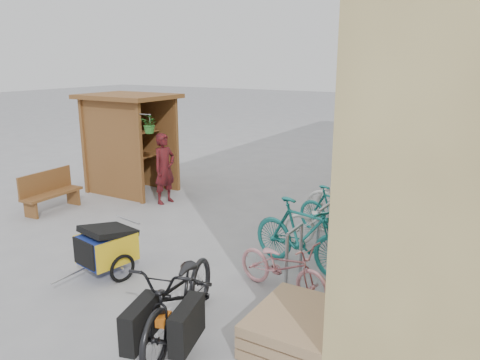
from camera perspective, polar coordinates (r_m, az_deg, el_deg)
The scene contains 17 objects.
ground at distance 8.23m, azimuth -8.44°, elevation -8.58°, with size 80.00×80.00×0.00m, color #97979A.
kiosk at distance 11.73m, azimuth -13.67°, elevation 6.00°, with size 2.49×1.65×2.40m.
bike_rack at distance 9.03m, azimuth 12.87°, elevation -3.20°, with size 0.05×5.35×0.86m.
pallet_stack at distance 5.66m, azimuth 7.20°, elevation -17.59°, with size 1.00×1.20×0.40m.
bench at distance 10.93m, azimuth -22.19°, elevation -1.23°, with size 0.49×1.39×0.87m.
shopping_carts at distance 13.05m, azimuth 21.84°, elevation 1.74°, with size 0.53×2.11×0.95m.
child_trailer at distance 7.46m, azimuth -15.95°, elevation -7.77°, with size 0.88×1.40×0.81m.
cargo_bike at distance 5.66m, azimuth -7.31°, elevation -13.91°, with size 1.21×2.13×1.06m.
person_kiosk at distance 10.72m, azimuth -9.18°, elevation 1.39°, with size 0.59×0.39×1.61m, color maroon.
bike_0 at distance 6.66m, azimuth 5.25°, elevation -10.42°, with size 0.54×1.55×0.81m, color pink.
bike_1 at distance 7.35m, azimuth 7.66°, elevation -6.73°, with size 0.53×1.86×1.12m, color #1E7977.
bike_2 at distance 8.30m, azimuth 11.04°, elevation -5.25°, with size 0.58×1.67×0.88m, color silver.
bike_3 at distance 8.78m, azimuth 11.45°, elevation -3.93°, with size 0.44×1.57×0.95m, color #1E7977.
bike_4 at distance 9.58m, azimuth 13.33°, elevation -2.43°, with size 0.63×1.82×0.95m, color silver.
bike_5 at distance 9.73m, azimuth 13.92°, elevation -2.09°, with size 0.47×1.65×0.99m, color silver.
bike_6 at distance 10.65m, azimuth 15.50°, elevation -1.06°, with size 0.59×1.68×0.88m, color black.
bike_7 at distance 10.96m, azimuth 15.17°, elevation -0.49°, with size 0.44×1.54×0.93m, color pink.
Camera 1 is at (4.84, -5.84, 3.21)m, focal length 35.00 mm.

